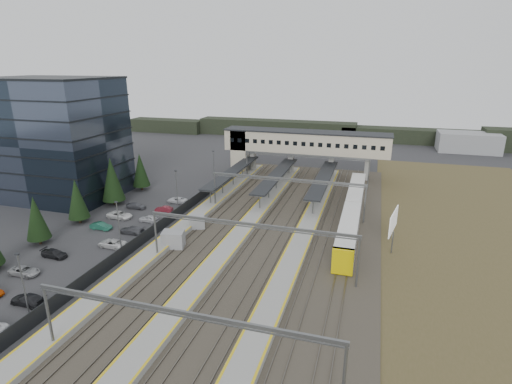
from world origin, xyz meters
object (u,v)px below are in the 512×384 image
(relay_cabin_far, at_px, (197,222))
(footbridge, at_px, (294,144))
(relay_cabin_near, at_px, (173,240))
(office_building, at_px, (55,138))
(train, at_px, (352,212))
(billboard, at_px, (393,222))

(relay_cabin_far, relative_size, footbridge, 0.08)
(relay_cabin_near, height_order, relay_cabin_far, relay_cabin_near)
(relay_cabin_near, height_order, footbridge, footbridge)
(office_building, height_order, train, office_building)
(office_building, height_order, relay_cabin_far, office_building)
(relay_cabin_near, distance_m, train, 31.14)
(footbridge, relative_size, train, 1.02)
(relay_cabin_far, height_order, billboard, billboard)
(footbridge, relative_size, billboard, 6.26)
(relay_cabin_near, xyz_separation_m, relay_cabin_far, (0.34, 7.86, -0.20))
(relay_cabin_near, xyz_separation_m, footbridge, (9.05, 46.30, 6.58))
(train, height_order, billboard, billboard)
(relay_cabin_far, relative_size, billboard, 0.49)
(relay_cabin_far, bearing_deg, billboard, 4.64)
(footbridge, bearing_deg, relay_cabin_near, -101.06)
(train, bearing_deg, footbridge, 120.00)
(office_building, relative_size, footbridge, 0.60)
(billboard, bearing_deg, relay_cabin_far, -175.36)
(office_building, height_order, relay_cabin_near, office_building)
(office_building, relative_size, relay_cabin_far, 7.75)
(relay_cabin_far, relative_size, train, 0.08)
(relay_cabin_near, bearing_deg, relay_cabin_far, 87.51)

